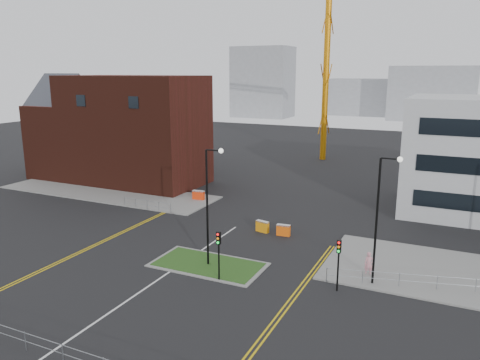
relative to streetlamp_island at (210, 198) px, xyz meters
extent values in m
plane|color=black|center=(-2.22, -8.00, -5.41)|extent=(200.00, 200.00, 0.00)
cube|color=slate|center=(-22.22, 14.00, -5.35)|extent=(28.00, 8.00, 0.12)
cube|color=slate|center=(-0.22, 0.00, -5.37)|extent=(8.60, 4.60, 0.08)
cube|color=#204717|center=(-0.22, 0.00, -5.35)|extent=(8.00, 4.00, 0.12)
cube|color=#431910|center=(-22.22, 20.00, 1.59)|extent=(18.00, 10.00, 14.00)
cube|color=black|center=(-26.22, 14.98, 5.59)|extent=(1.40, 0.10, 1.40)
cube|color=black|center=(-18.22, 14.98, 5.59)|extent=(1.40, 0.10, 1.40)
cube|color=#431910|center=(-34.22, 20.00, -0.41)|extent=(6.00, 10.00, 10.00)
cube|color=#2D3038|center=(-34.22, 20.00, 4.59)|extent=(6.40, 8.49, 8.49)
cylinder|color=orange|center=(-4.22, 47.00, 10.74)|extent=(1.00, 1.00, 32.30)
cylinder|color=black|center=(-0.22, 0.00, -0.91)|extent=(0.16, 0.16, 9.00)
cylinder|color=black|center=(0.38, 0.00, 3.59)|extent=(1.20, 0.10, 0.10)
sphere|color=silver|center=(0.98, 0.00, 3.59)|extent=(0.36, 0.36, 0.36)
cylinder|color=black|center=(11.78, 2.00, -0.91)|extent=(0.16, 0.16, 9.00)
cylinder|color=black|center=(12.38, 2.00, 3.59)|extent=(1.20, 0.10, 0.10)
sphere|color=silver|center=(12.98, 2.00, 3.59)|extent=(0.36, 0.36, 0.36)
cylinder|color=black|center=(1.78, -2.00, -3.91)|extent=(0.12, 0.12, 3.00)
cube|color=black|center=(1.78, -2.00, -2.21)|extent=(0.28, 0.22, 0.90)
sphere|color=red|center=(1.78, -2.13, -1.91)|extent=(0.18, 0.18, 0.18)
sphere|color=orange|center=(1.78, -2.13, -2.21)|extent=(0.18, 0.18, 0.18)
sphere|color=#0CCC33|center=(1.78, -2.13, -2.51)|extent=(0.18, 0.18, 0.18)
cylinder|color=black|center=(9.78, 0.00, -3.91)|extent=(0.12, 0.12, 3.00)
cube|color=black|center=(9.78, 0.00, -2.21)|extent=(0.28, 0.22, 0.90)
sphere|color=red|center=(9.78, -0.13, -1.91)|extent=(0.18, 0.18, 0.18)
sphere|color=orange|center=(9.78, -0.13, -2.21)|extent=(0.18, 0.18, 0.18)
sphere|color=#0CCC33|center=(9.78, -0.13, -2.51)|extent=(0.18, 0.18, 0.18)
cylinder|color=gray|center=(-2.22, -14.00, -4.36)|extent=(24.00, 0.04, 0.04)
cylinder|color=gray|center=(-2.22, -14.00, -4.86)|extent=(24.00, 0.04, 0.04)
cylinder|color=gray|center=(-13.22, 10.00, -4.36)|extent=(6.00, 0.04, 0.04)
cylinder|color=gray|center=(-13.22, 10.00, -4.86)|extent=(6.00, 0.04, 0.04)
cylinder|color=gray|center=(-16.22, 10.00, -4.86)|extent=(0.05, 0.05, 1.10)
cylinder|color=gray|center=(-10.22, 10.00, -4.86)|extent=(0.05, 0.05, 1.10)
cylinder|color=gray|center=(18.28, 3.50, -4.36)|extent=(19.01, 5.04, 0.04)
cylinder|color=gray|center=(18.28, 3.50, -4.86)|extent=(19.01, 5.04, 0.04)
cylinder|color=gray|center=(8.78, 1.00, -4.86)|extent=(0.05, 0.05, 1.10)
cube|color=silver|center=(-2.22, -6.00, -5.41)|extent=(0.15, 30.00, 0.01)
cube|color=gold|center=(-11.22, 2.00, -5.41)|extent=(0.12, 24.00, 0.01)
cube|color=gold|center=(-10.92, 2.00, -5.41)|extent=(0.12, 24.00, 0.01)
cube|color=gold|center=(7.28, -2.00, -5.41)|extent=(0.12, 20.00, 0.01)
cube|color=gold|center=(7.58, -2.00, -5.41)|extent=(0.12, 20.00, 0.01)
cube|color=gray|center=(-42.22, 112.00, 5.59)|extent=(18.00, 12.00, 22.00)
cube|color=gray|center=(7.78, 122.00, 2.59)|extent=(24.00, 12.00, 16.00)
cube|color=gray|center=(-10.22, 132.00, 0.59)|extent=(30.00, 12.00, 12.00)
imported|color=pink|center=(11.26, 3.34, -4.51)|extent=(0.75, 0.59, 1.81)
cube|color=#EE360D|center=(-10.22, 15.73, -4.84)|extent=(1.42, 0.60, 1.15)
cube|color=silver|center=(-10.22, 15.73, -4.32)|extent=(1.42, 0.60, 0.14)
cube|color=orange|center=(0.61, 8.85, -4.89)|extent=(1.31, 0.68, 1.04)
cube|color=silver|center=(0.61, 8.85, -4.43)|extent=(1.31, 0.68, 0.12)
cube|color=#FF600E|center=(2.72, 8.73, -4.90)|extent=(1.26, 0.52, 1.02)
cube|color=silver|center=(2.72, 8.73, -4.44)|extent=(1.26, 0.52, 0.12)
camera|label=1|loc=(16.28, -29.25, 9.17)|focal=35.00mm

